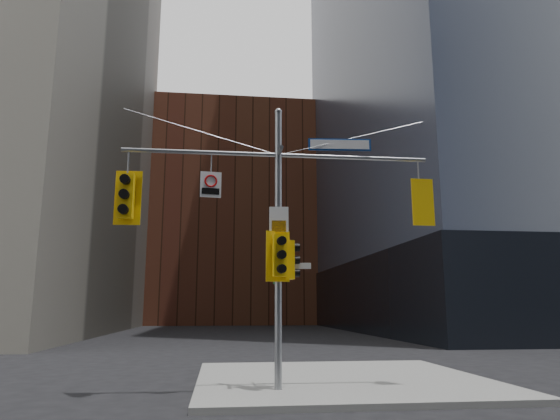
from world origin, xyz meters
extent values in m
plane|color=black|center=(0.00, 0.00, 0.00)|extent=(160.00, 160.00, 0.00)
cube|color=gray|center=(2.00, 4.00, 0.07)|extent=(8.00, 8.00, 0.15)
cube|color=black|center=(28.00, 32.00, 3.00)|extent=(36.40, 36.40, 6.00)
cube|color=brown|center=(0.00, 58.00, 14.00)|extent=(26.00, 20.00, 28.00)
cylinder|color=gray|center=(0.00, 2.00, 3.60)|extent=(0.18, 0.18, 7.20)
sphere|color=gray|center=(0.00, 2.00, 7.20)|extent=(0.20, 0.20, 0.20)
cylinder|color=gray|center=(-2.00, 2.00, 6.00)|extent=(4.00, 0.11, 0.11)
cylinder|color=gray|center=(2.00, 2.00, 6.00)|extent=(4.00, 0.11, 0.11)
cylinder|color=gray|center=(0.00, 1.65, 6.00)|extent=(0.10, 0.70, 0.10)
cylinder|color=gray|center=(-2.00, 2.00, 6.55)|extent=(4.00, 0.02, 1.12)
cylinder|color=gray|center=(2.00, 2.00, 6.55)|extent=(4.00, 0.02, 1.12)
cube|color=yellow|center=(-3.81, 2.00, 4.80)|extent=(0.38, 0.28, 1.12)
cube|color=yellow|center=(-3.80, 2.19, 4.80)|extent=(0.67, 0.08, 1.39)
cylinder|color=black|center=(-3.82, 1.79, 5.17)|extent=(0.24, 0.18, 0.24)
cylinder|color=black|center=(-3.82, 1.87, 5.17)|extent=(0.20, 0.03, 0.20)
cylinder|color=black|center=(-3.82, 1.79, 4.80)|extent=(0.24, 0.18, 0.24)
cylinder|color=black|center=(-3.82, 1.87, 4.80)|extent=(0.20, 0.03, 0.20)
cylinder|color=black|center=(-3.82, 1.79, 4.43)|extent=(0.24, 0.18, 0.24)
cylinder|color=#0CE559|center=(-3.82, 1.87, 4.43)|extent=(0.20, 0.03, 0.20)
cube|color=yellow|center=(3.80, 2.00, 4.80)|extent=(0.34, 0.24, 1.01)
cube|color=yellow|center=(3.81, 1.83, 4.80)|extent=(0.60, 0.06, 1.25)
cylinder|color=black|center=(3.79, 2.19, 5.14)|extent=(0.22, 0.16, 0.21)
cylinder|color=black|center=(3.80, 2.12, 5.14)|extent=(0.18, 0.02, 0.18)
cylinder|color=black|center=(3.79, 2.19, 4.80)|extent=(0.22, 0.16, 0.21)
cylinder|color=black|center=(3.80, 2.12, 4.80)|extent=(0.18, 0.02, 0.18)
cylinder|color=black|center=(3.79, 2.19, 4.46)|extent=(0.22, 0.16, 0.21)
cylinder|color=black|center=(3.80, 2.12, 4.46)|extent=(0.18, 0.02, 0.18)
cube|color=yellow|center=(0.28, 2.00, 3.26)|extent=(0.24, 0.33, 0.97)
cylinder|color=black|center=(0.46, 2.01, 3.58)|extent=(0.16, 0.21, 0.20)
cylinder|color=black|center=(0.39, 2.01, 3.58)|extent=(0.03, 0.18, 0.18)
cylinder|color=black|center=(0.46, 2.01, 3.26)|extent=(0.16, 0.21, 0.20)
cylinder|color=black|center=(0.39, 2.01, 3.26)|extent=(0.03, 0.18, 0.18)
cylinder|color=black|center=(0.46, 2.01, 2.93)|extent=(0.16, 0.21, 0.20)
cylinder|color=black|center=(0.39, 2.01, 2.93)|extent=(0.03, 0.18, 0.18)
cube|color=yellow|center=(0.00, 1.72, 3.34)|extent=(0.36, 0.28, 1.02)
cube|color=yellow|center=(-0.03, 1.89, 3.34)|extent=(0.60, 0.13, 1.27)
cylinder|color=black|center=(0.03, 1.53, 3.68)|extent=(0.23, 0.19, 0.21)
cylinder|color=black|center=(0.02, 1.60, 3.68)|extent=(0.19, 0.05, 0.18)
cylinder|color=black|center=(0.03, 1.53, 3.34)|extent=(0.23, 0.19, 0.21)
cylinder|color=black|center=(0.02, 1.60, 3.34)|extent=(0.19, 0.05, 0.18)
cylinder|color=black|center=(0.03, 1.53, 3.00)|extent=(0.23, 0.19, 0.21)
cylinder|color=black|center=(0.02, 1.60, 3.00)|extent=(0.19, 0.05, 0.18)
cube|color=navy|center=(1.65, 2.00, 6.35)|extent=(1.68, 0.17, 0.33)
cube|color=silver|center=(1.65, 1.98, 6.35)|extent=(1.57, 0.13, 0.25)
cube|color=silver|center=(-1.73, 1.98, 5.15)|extent=(0.53, 0.10, 0.67)
torus|color=#B20A0A|center=(-1.73, 1.96, 5.24)|extent=(0.33, 0.09, 0.33)
cube|color=black|center=(-1.73, 1.96, 4.97)|extent=(0.44, 0.07, 0.16)
cube|color=silver|center=(0.00, 1.88, 4.27)|extent=(0.49, 0.06, 0.64)
cube|color=#D88C00|center=(0.00, 1.86, 4.09)|extent=(0.36, 0.04, 0.28)
cube|color=silver|center=(0.45, 2.00, 3.11)|extent=(0.76, 0.12, 0.15)
cube|color=#145926|center=(0.00, 2.45, 2.77)|extent=(0.08, 0.81, 0.16)
camera|label=1|loc=(-1.43, -10.45, 2.09)|focal=32.00mm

